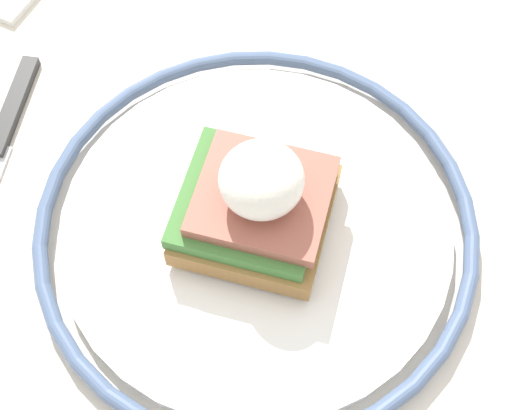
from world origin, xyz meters
TOP-DOWN VIEW (x-y plane):
  - dining_table at (0.00, 0.00)m, footprint 0.87×0.78m
  - plate at (0.02, -0.02)m, footprint 0.28×0.28m
  - sandwich at (0.02, -0.02)m, footprint 0.09×0.09m

SIDE VIEW (x-z plane):
  - dining_table at x=0.00m, z-range 0.24..0.97m
  - plate at x=0.02m, z-range 0.73..0.74m
  - sandwich at x=0.02m, z-range 0.73..0.81m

